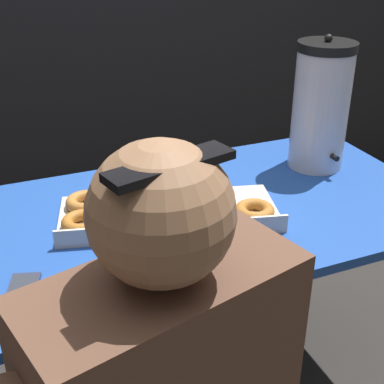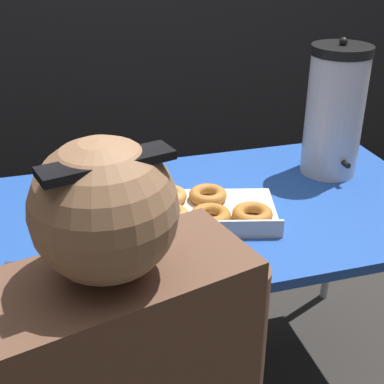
# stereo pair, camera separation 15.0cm
# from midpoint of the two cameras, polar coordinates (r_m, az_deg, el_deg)

# --- Properties ---
(folding_table) EXTENTS (1.40, 0.75, 0.71)m
(folding_table) POSITION_cam_midpoint_polar(r_m,az_deg,el_deg) (1.56, -1.71, -3.29)
(folding_table) COLOR #1E479E
(folding_table) RESTS_ON ground
(donut_box) EXTENTS (0.65, 0.40, 0.05)m
(donut_box) POSITION_cam_midpoint_polar(r_m,az_deg,el_deg) (1.48, -5.92, -2.10)
(donut_box) COLOR beige
(donut_box) RESTS_ON folding_table
(coffee_urn) EXTENTS (0.18, 0.21, 0.43)m
(coffee_urn) POSITION_cam_midpoint_polar(r_m,az_deg,el_deg) (1.76, 11.21, 8.90)
(coffee_urn) COLOR silver
(coffee_urn) RESTS_ON folding_table
(cell_phone) EXTENTS (0.11, 0.17, 0.01)m
(cell_phone) POSITION_cam_midpoint_polar(r_m,az_deg,el_deg) (1.28, -21.09, -10.37)
(cell_phone) COLOR #2D334C
(cell_phone) RESTS_ON folding_table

